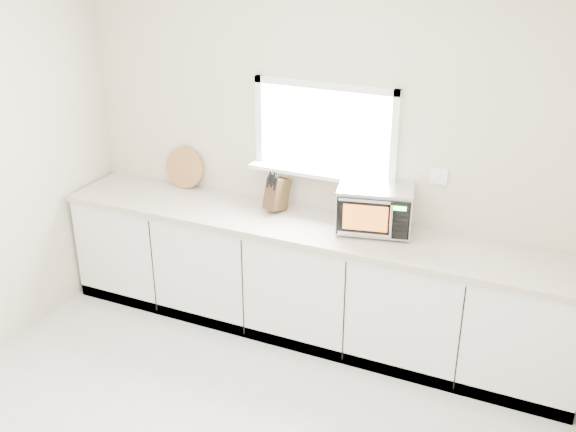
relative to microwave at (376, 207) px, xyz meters
The scene contains 7 objects.
back_wall 0.57m from the microwave, 157.46° to the left, with size 4.00×0.17×2.70m.
cabinets 0.81m from the microwave, 167.35° to the right, with size 3.92×0.60×0.88m, color white.
countertop 0.52m from the microwave, 166.18° to the right, with size 3.92×0.64×0.04m, color beige.
microwave is the anchor object (origin of this frame).
knife_block 0.77m from the microwave, behind, with size 0.16×0.25×0.33m.
cutting_board 1.67m from the microwave, behind, with size 0.34×0.34×0.02m, color #AC7542.
coffee_grinder 0.19m from the microwave, 15.04° to the left, with size 0.16×0.16×0.22m.
Camera 1 is at (1.70, -2.41, 2.97)m, focal length 42.00 mm.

